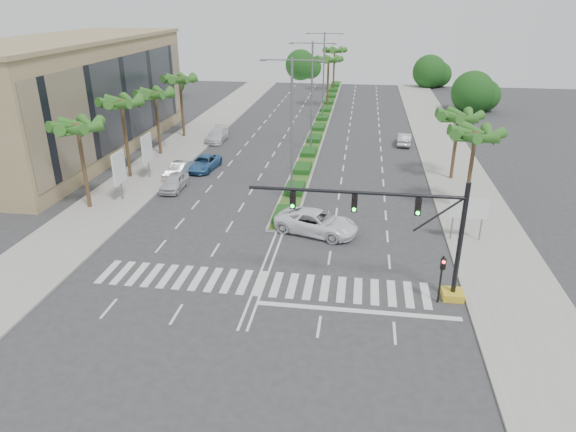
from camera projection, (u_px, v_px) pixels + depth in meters
The scene contains 28 objects.
ground at pixel (260, 283), 31.72m from camera, with size 160.00×160.00×0.00m, color #333335.
footpath_right at pixel (461, 186), 47.87m from camera, with size 6.00×120.00×0.15m, color gray.
footpath_left at pixel (151, 171), 51.91m from camera, with size 6.00×120.00×0.15m, color gray.
median at pixel (322, 121), 72.62m from camera, with size 2.20×75.00×0.20m, color gray.
median_grass at pixel (322, 120), 72.57m from camera, with size 1.80×75.00×0.04m, color #31561D.
building at pixel (73, 99), 56.47m from camera, with size 12.00×36.00×12.00m, color tan.
signal_gantry at pixel (419, 243), 29.13m from camera, with size 12.60×1.20×7.20m.
pedestrian_signal at pixel (442, 272), 28.90m from camera, with size 0.28×0.36×3.00m.
direction_sign at pixel (469, 210), 36.23m from camera, with size 2.70×0.11×3.40m.
billboard_near at pixel (119, 168), 43.40m from camera, with size 0.18×2.10×4.35m.
billboard_far at pixel (147, 149), 48.86m from camera, with size 0.18×2.10×4.35m.
palm_left_near at pixel (78, 130), 40.38m from camera, with size 4.57×4.68×7.55m.
palm_left_mid at pixel (122, 105), 47.51m from camera, with size 4.57×4.68×7.95m.
palm_left_far at pixel (155, 96), 55.01m from camera, with size 4.57×4.68×7.35m.
palm_left_end at pixel (180, 81), 62.14m from camera, with size 4.57×4.68×7.75m.
palm_right_near at pixel (475, 137), 40.09m from camera, with size 4.57×4.68×7.05m.
palm_right_far at pixel (459, 119), 47.48m from camera, with size 4.57×4.68×6.75m.
palm_median_a at pixel (328, 61), 78.93m from camera, with size 4.57×4.68×8.05m.
palm_median_b at pixel (334, 52), 92.58m from camera, with size 4.57×4.68×8.05m.
streetlight_near at pixel (292, 124), 41.78m from camera, with size 5.10×0.25×12.00m.
streetlight_mid at pixel (312, 91), 56.33m from camera, with size 5.10×0.25×12.00m.
streetlight_far at pixel (324, 72), 70.89m from camera, with size 5.10×0.25×12.00m.
car_parked_a at pixel (174, 182), 46.86m from camera, with size 1.74×4.32×1.47m, color silver.
car_parked_b at pixel (179, 170), 50.07m from camera, with size 1.53×4.40×1.45m, color silver.
car_parked_c at pixel (204, 163), 52.32m from camera, with size 2.34×5.07×1.41m, color #32669B.
car_parked_d at pixel (217, 135), 62.71m from camera, with size 2.10×5.17×1.50m, color silver.
car_crossing at pixel (317, 222), 38.16m from camera, with size 2.86×6.20×1.72m, color white.
car_right at pixel (404, 139), 61.19m from camera, with size 1.53×4.37×1.44m, color #B9B8BE.
Camera 1 is at (5.67, -26.99, 16.32)m, focal length 32.00 mm.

